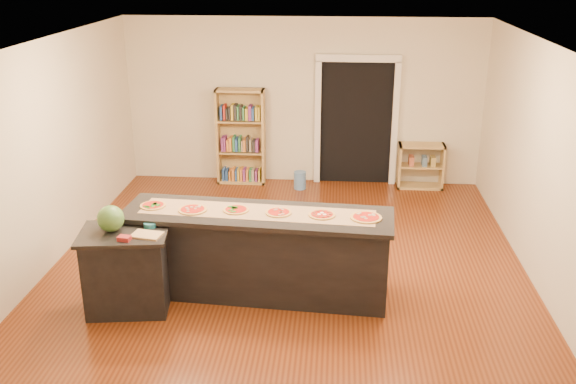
# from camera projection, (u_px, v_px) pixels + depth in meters

# --- Properties ---
(room) EXTENTS (6.00, 7.00, 2.80)m
(room) POSITION_uv_depth(u_px,v_px,m) (287.00, 166.00, 7.56)
(room) COLOR beige
(room) RESTS_ON ground
(doorway) EXTENTS (1.40, 0.09, 2.21)m
(doorway) POSITION_uv_depth(u_px,v_px,m) (356.00, 115.00, 10.79)
(doorway) COLOR black
(doorway) RESTS_ON room
(kitchen_island) EXTENTS (3.07, 0.83, 1.01)m
(kitchen_island) POSITION_uv_depth(u_px,v_px,m) (258.00, 253.00, 7.40)
(kitchen_island) COLOR black
(kitchen_island) RESTS_ON ground
(side_counter) EXTENTS (0.95, 0.69, 0.94)m
(side_counter) POSITION_uv_depth(u_px,v_px,m) (127.00, 270.00, 7.08)
(side_counter) COLOR black
(side_counter) RESTS_ON ground
(bookshelf) EXTENTS (0.82, 0.29, 1.64)m
(bookshelf) POSITION_uv_depth(u_px,v_px,m) (241.00, 137.00, 10.92)
(bookshelf) COLOR tan
(bookshelf) RESTS_ON ground
(low_shelf) EXTENTS (0.76, 0.33, 0.76)m
(low_shelf) POSITION_uv_depth(u_px,v_px,m) (421.00, 166.00, 10.84)
(low_shelf) COLOR tan
(low_shelf) RESTS_ON ground
(waste_bin) EXTENTS (0.20, 0.20, 0.30)m
(waste_bin) POSITION_uv_depth(u_px,v_px,m) (300.00, 180.00, 10.85)
(waste_bin) COLOR #5481BC
(waste_bin) RESTS_ON ground
(kraft_paper) EXTENTS (2.69, 0.66, 0.00)m
(kraft_paper) POSITION_uv_depth(u_px,v_px,m) (257.00, 212.00, 7.24)
(kraft_paper) COLOR #96754D
(kraft_paper) RESTS_ON kitchen_island
(watermelon) EXTENTS (0.29, 0.29, 0.29)m
(watermelon) POSITION_uv_depth(u_px,v_px,m) (111.00, 219.00, 6.89)
(watermelon) COLOR #144214
(watermelon) RESTS_ON side_counter
(cutting_board) EXTENTS (0.35, 0.26, 0.02)m
(cutting_board) POSITION_uv_depth(u_px,v_px,m) (147.00, 235.00, 6.82)
(cutting_board) COLOR tan
(cutting_board) RESTS_ON side_counter
(package_red) EXTENTS (0.14, 0.11, 0.05)m
(package_red) POSITION_uv_depth(u_px,v_px,m) (124.00, 238.00, 6.70)
(package_red) COLOR maroon
(package_red) RESTS_ON side_counter
(package_teal) EXTENTS (0.14, 0.14, 0.05)m
(package_teal) POSITION_uv_depth(u_px,v_px,m) (150.00, 225.00, 7.03)
(package_teal) COLOR #195966
(package_teal) RESTS_ON side_counter
(pizza_a) EXTENTS (0.31, 0.31, 0.02)m
(pizza_a) POSITION_uv_depth(u_px,v_px,m) (153.00, 205.00, 7.40)
(pizza_a) COLOR #B68B46
(pizza_a) RESTS_ON kitchen_island
(pizza_b) EXTENTS (0.31, 0.31, 0.02)m
(pizza_b) POSITION_uv_depth(u_px,v_px,m) (193.00, 210.00, 7.28)
(pizza_b) COLOR #B68B46
(pizza_b) RESTS_ON kitchen_island
(pizza_c) EXTENTS (0.29, 0.29, 0.02)m
(pizza_c) POSITION_uv_depth(u_px,v_px,m) (236.00, 210.00, 7.27)
(pizza_c) COLOR #B68B46
(pizza_c) RESTS_ON kitchen_island
(pizza_d) EXTENTS (0.31, 0.31, 0.02)m
(pizza_d) POSITION_uv_depth(u_px,v_px,m) (278.00, 212.00, 7.20)
(pizza_d) COLOR #B68B46
(pizza_d) RESTS_ON kitchen_island
(pizza_e) EXTENTS (0.29, 0.29, 0.02)m
(pizza_e) POSITION_uv_depth(u_px,v_px,m) (322.00, 215.00, 7.14)
(pizza_e) COLOR #B68B46
(pizza_e) RESTS_ON kitchen_island
(pizza_f) EXTENTS (0.34, 0.34, 0.02)m
(pizza_f) POSITION_uv_depth(u_px,v_px,m) (366.00, 217.00, 7.07)
(pizza_f) COLOR #B68B46
(pizza_f) RESTS_ON kitchen_island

